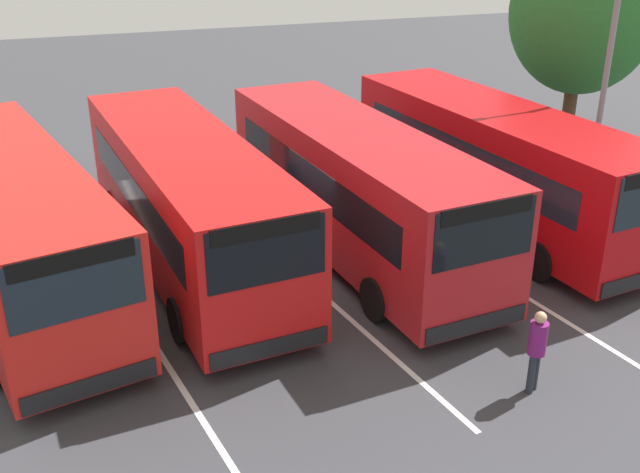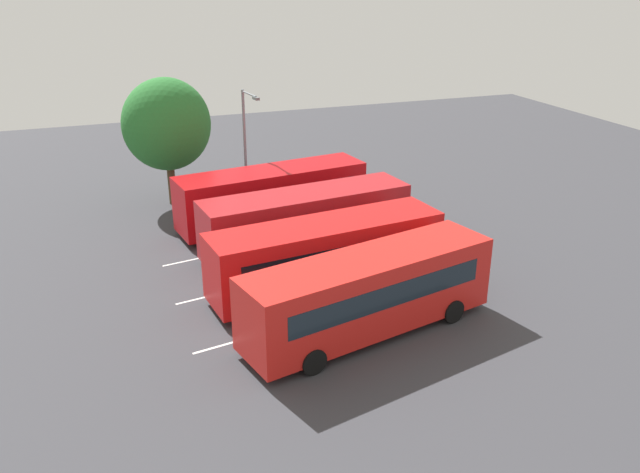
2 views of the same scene
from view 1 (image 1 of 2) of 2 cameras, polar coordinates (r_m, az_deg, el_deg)
The scene contains 11 objects.
ground_plane at distance 18.34m, azimuth -2.38°, elevation -2.11°, with size 69.59×69.59×0.00m, color #38383D.
bus_far_left at distance 17.53m, azimuth -21.81°, elevation 0.92°, with size 10.37×4.71×3.11m.
bus_center_left at distance 17.88m, azimuth -9.82°, elevation 2.83°, with size 10.29×3.63×3.11m.
bus_center_right at distance 18.42m, azimuth 2.76°, elevation 3.82°, with size 10.30×3.64×3.11m.
bus_far_right at distance 20.61m, azimuth 13.12°, elevation 5.47°, with size 10.32×3.89×3.11m.
pedestrian at distance 13.96m, azimuth 15.92°, elevation -7.85°, with size 0.44×0.44×1.62m.
street_lamp at distance 22.30m, azimuth 20.30°, elevation 11.84°, with size 0.46×2.23×6.71m.
depot_tree at distance 26.60m, azimuth 19.04°, elevation 15.56°, with size 4.94×4.45×7.28m.
lane_stripe_outer_left at distance 17.77m, azimuth -14.76°, elevation -3.87°, with size 14.25×0.12×0.01m, color silver.
lane_stripe_inner_left at distance 18.34m, azimuth -2.38°, elevation -2.10°, with size 14.25×0.12×0.01m, color silver.
lane_stripe_inner_right at distance 19.70m, azimuth 8.75°, elevation -0.42°, with size 14.25×0.12×0.01m, color silver.
Camera 1 is at (15.77, -4.56, 8.18)m, focal length 42.78 mm.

